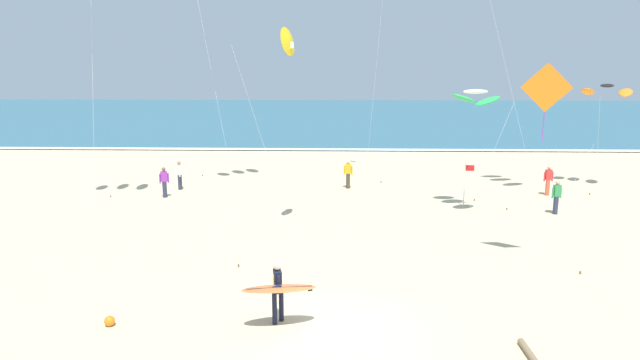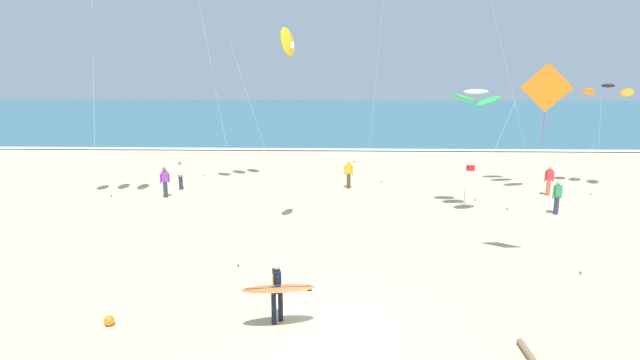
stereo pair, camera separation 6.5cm
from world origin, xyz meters
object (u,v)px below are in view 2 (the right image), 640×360
object	(u,v)px
bystander_green_top	(557,197)
lifeguard_flag	(466,181)
kite_delta_golden_low	(289,42)
kite_arc_ivory_distant	(476,97)
bystander_yellow_top	(349,174)
bystander_purple_top	(165,182)
kite_diamond_amber_mid	(547,91)
beach_ball	(109,321)
surfer_lead	(278,288)
bystander_white_top	(180,175)
bystander_red_top	(549,180)
kite_arc_charcoal_near	(608,90)
driftwood_log	(530,356)

from	to	relation	value
bystander_green_top	lifeguard_flag	bearing A→B (deg)	161.86
kite_delta_golden_low	kite_arc_ivory_distant	size ratio (longest dim) A/B	1.44
bystander_yellow_top	lifeguard_flag	bearing A→B (deg)	-33.91
kite_delta_golden_low	bystander_purple_top	xyz separation A→B (m)	(-7.02, 5.78, -6.79)
bystander_purple_top	bystander_yellow_top	size ratio (longest dim) A/B	1.00
kite_diamond_amber_mid	bystander_yellow_top	size ratio (longest dim) A/B	4.30
kite_diamond_amber_mid	bystander_purple_top	world-z (taller)	kite_diamond_amber_mid
kite_arc_ivory_distant	beach_ball	distance (m)	17.47
surfer_lead	kite_arc_ivory_distant	world-z (taller)	kite_arc_ivory_distant
bystander_green_top	beach_ball	bearing A→B (deg)	-144.63
bystander_white_top	bystander_green_top	xyz separation A→B (m)	(18.72, -4.45, 0.00)
bystander_red_top	bystander_white_top	bearing A→B (deg)	177.73
bystander_yellow_top	bystander_purple_top	bearing A→B (deg)	-165.96
kite_delta_golden_low	kite_arc_ivory_distant	world-z (taller)	kite_delta_golden_low
kite_arc_charcoal_near	bystander_red_top	size ratio (longest dim) A/B	3.61
kite_delta_golden_low	driftwood_log	world-z (taller)	kite_delta_golden_low
bystander_white_top	beach_ball	bearing A→B (deg)	-80.68
bystander_green_top	driftwood_log	distance (m)	13.93
bystander_purple_top	driftwood_log	size ratio (longest dim) A/B	1.15
kite_arc_charcoal_near	bystander_purple_top	size ratio (longest dim) A/B	3.61
lifeguard_flag	driftwood_log	xyz separation A→B (m)	(-1.67, -14.03, -1.19)
kite_delta_golden_low	beach_ball	distance (m)	11.90
surfer_lead	bystander_yellow_top	distance (m)	16.44
surfer_lead	lifeguard_flag	bearing A→B (deg)	58.19
kite_diamond_amber_mid	bystander_green_top	size ratio (longest dim) A/B	4.30
lifeguard_flag	bystander_white_top	bearing A→B (deg)	167.91
kite_arc_charcoal_near	bystander_yellow_top	xyz separation A→B (m)	(-13.91, -0.56, -4.59)
surfer_lead	kite_delta_golden_low	xyz separation A→B (m)	(-0.35, 8.13, 6.56)
surfer_lead	bystander_green_top	size ratio (longest dim) A/B	1.26
surfer_lead	beach_ball	world-z (taller)	surfer_lead
kite_delta_golden_low	bystander_purple_top	size ratio (longest dim) A/B	5.16
surfer_lead	bystander_green_top	xyz separation A→B (m)	(11.64, 11.27, -0.23)
driftwood_log	bystander_white_top	bearing A→B (deg)	127.47
kite_diamond_amber_mid	beach_ball	xyz separation A→B (m)	(-12.65, -4.51, -5.80)
bystander_white_top	bystander_green_top	world-z (taller)	same
kite_delta_golden_low	bystander_green_top	xyz separation A→B (m)	(11.98, 3.14, -6.79)
bystander_green_top	bystander_yellow_top	xyz separation A→B (m)	(-9.46, 5.03, 0.00)
surfer_lead	bystander_purple_top	distance (m)	15.74
bystander_purple_top	kite_arc_ivory_distant	bearing A→B (deg)	-9.98
bystander_yellow_top	beach_ball	world-z (taller)	bystander_yellow_top
kite_arc_charcoal_near	kite_arc_ivory_distant	world-z (taller)	kite_arc_charcoal_near
bystander_white_top	driftwood_log	bearing A→B (deg)	-52.53
lifeguard_flag	kite_diamond_amber_mid	bearing A→B (deg)	-87.25
bystander_red_top	driftwood_log	bearing A→B (deg)	-111.69
beach_ball	bystander_yellow_top	bearing A→B (deg)	67.99
bystander_purple_top	kite_delta_golden_low	bearing A→B (deg)	-39.44
bystander_yellow_top	driftwood_log	xyz separation A→B (m)	(3.93, -17.80, -0.73)
kite_arc_ivory_distant	kite_delta_golden_low	bearing A→B (deg)	-158.66
kite_arc_ivory_distant	lifeguard_flag	distance (m)	4.28
kite_diamond_amber_mid	kite_arc_ivory_distant	world-z (taller)	kite_diamond_amber_mid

